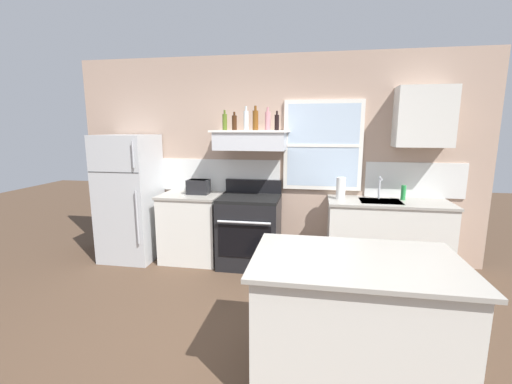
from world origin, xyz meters
TOP-DOWN VIEW (x-y plane):
  - ground_plane at (0.00, 0.00)m, footprint 16.00×16.00m
  - back_wall at (0.03, 2.23)m, footprint 5.40×0.11m
  - refrigerator at (-1.90, 1.84)m, footprint 0.70×0.72m
  - counter_left_of_stove at (-1.05, 1.90)m, footprint 0.79×0.63m
  - toaster at (-0.96, 1.94)m, footprint 0.30×0.20m
  - stove_range at (-0.25, 1.86)m, footprint 0.76×0.69m
  - range_hood_shelf at (-0.25, 1.96)m, footprint 0.96×0.52m
  - bottle_olive_oil_square at (-0.59, 1.97)m, footprint 0.06×0.06m
  - bottle_brown_stout at (-0.45, 1.93)m, footprint 0.06×0.06m
  - bottle_clear_tall at (-0.32, 1.99)m, footprint 0.06×0.06m
  - bottle_amber_wine at (-0.19, 1.96)m, footprint 0.07×0.07m
  - bottle_rose_pink at (-0.04, 1.96)m, footprint 0.07×0.07m
  - bottle_balsamic_dark at (0.08, 1.91)m, footprint 0.06×0.06m
  - counter_right_with_sink at (1.45, 1.90)m, footprint 1.43×0.63m
  - sink_faucet at (1.35, 2.00)m, footprint 0.03×0.17m
  - paper_towel_roll at (0.88, 1.90)m, footprint 0.11×0.11m
  - dish_soap_bottle at (1.63, 2.00)m, footprint 0.06×0.06m
  - kitchen_island at (0.86, -0.08)m, footprint 1.40×0.90m
  - upper_cabinet_right at (1.80, 2.04)m, footprint 0.64×0.32m

SIDE VIEW (x-z plane):
  - ground_plane at x=0.00m, z-range 0.00..0.00m
  - counter_left_of_stove at x=-1.05m, z-range 0.00..0.91m
  - counter_right_with_sink at x=1.45m, z-range 0.00..0.91m
  - kitchen_island at x=0.86m, z-range 0.00..0.91m
  - stove_range at x=-0.25m, z-range -0.08..1.01m
  - refrigerator at x=-1.90m, z-range 0.00..1.68m
  - dish_soap_bottle at x=1.63m, z-range 0.91..1.09m
  - toaster at x=-0.96m, z-range 0.91..1.10m
  - paper_towel_roll at x=0.88m, z-range 0.91..1.18m
  - sink_faucet at x=1.35m, z-range 0.94..1.22m
  - back_wall at x=0.03m, z-range 0.00..2.70m
  - range_hood_shelf at x=-0.25m, z-range 1.50..1.75m
  - bottle_brown_stout at x=-0.45m, z-range 1.73..1.95m
  - bottle_balsamic_dark at x=0.08m, z-range 1.73..1.96m
  - bottle_olive_oil_square at x=-0.59m, z-range 1.73..1.98m
  - bottle_rose_pink at x=-0.04m, z-range 1.72..2.00m
  - bottle_clear_tall at x=-0.32m, z-range 1.72..2.02m
  - bottle_amber_wine at x=-0.19m, z-range 1.72..2.02m
  - upper_cabinet_right at x=1.80m, z-range 1.55..2.25m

